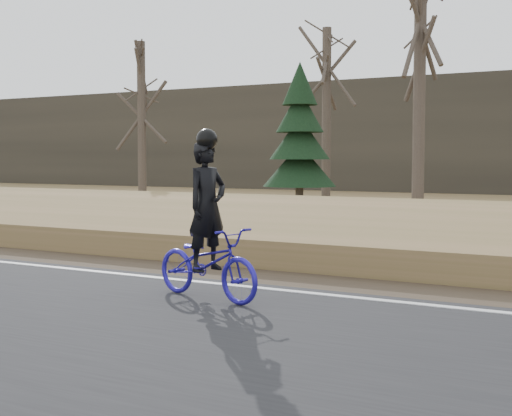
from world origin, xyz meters
The scene contains 12 objects.
ground centered at (0.00, 0.00, 0.00)m, with size 120.00×120.00×0.00m, color olive.
road centered at (0.00, -2.50, 0.03)m, with size 120.00×6.00×0.06m, color black.
edge_line centered at (0.00, 0.20, 0.07)m, with size 120.00×0.12×0.01m, color silver.
shoulder centered at (0.00, 1.20, 0.02)m, with size 120.00×1.60×0.04m, color #473A2B.
embankment centered at (0.00, 4.20, 0.22)m, with size 120.00×5.00×0.44m, color olive.
ballast centered at (0.00, 8.00, 0.23)m, with size 120.00×3.00×0.45m, color slate.
railroad centered at (0.00, 8.00, 0.53)m, with size 120.00×2.40×0.29m.
cyclist centered at (-1.70, -0.72, 0.72)m, with size 1.78×0.98×2.07m.
bare_tree_far_left centered at (-15.60, 15.71, 3.30)m, with size 0.36×0.36×6.59m, color brown.
bare_tree_left centered at (-8.50, 18.53, 3.49)m, with size 0.36×0.36×6.98m, color brown.
bare_tree_near_left centered at (-3.08, 12.88, 3.60)m, with size 0.36×0.36×7.21m, color brown.
conifer centered at (-7.93, 14.87, 2.45)m, with size 2.60×2.60×5.17m.
Camera 1 is at (3.01, -7.97, 1.78)m, focal length 50.00 mm.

